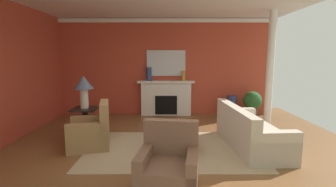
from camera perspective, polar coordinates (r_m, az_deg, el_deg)
ground_plane at (r=4.98m, az=-1.83°, el=-13.42°), size 8.56×8.56×0.00m
wall_fireplace at (r=7.98m, az=-1.10°, el=6.19°), size 7.19×0.12×3.09m
crown_moulding at (r=7.98m, az=-1.14°, el=16.75°), size 7.19×0.08×0.12m
area_rug at (r=5.09m, az=0.96°, el=-12.85°), size 3.42×2.20×0.01m
fireplace at (r=7.87m, az=-0.40°, el=-1.25°), size 1.80×0.35×1.12m
mantel_mirror at (r=7.88m, az=-0.40°, el=7.15°), size 1.24×0.04×0.82m
sofa at (r=5.42m, az=18.51°, el=-8.73°), size 1.03×2.15×0.85m
armchair_near_window at (r=5.35m, az=-17.47°, el=-8.80°), size 0.96×0.96×0.95m
armchair_facing_fireplace at (r=3.54m, az=0.19°, el=-17.50°), size 0.91×0.91×0.95m
coffee_table at (r=4.99m, az=0.97°, el=-9.32°), size 1.00×1.00×0.45m
side_table at (r=6.00m, az=-18.76°, el=-6.06°), size 0.56×0.56×0.70m
table_lamp at (r=5.86m, az=-19.13°, el=1.78°), size 0.44×0.44×0.75m
vase_tall_corner at (r=7.87m, az=14.74°, el=-2.96°), size 0.31×0.31×0.68m
vase_mantel_right at (r=7.75m, az=3.68°, el=4.16°), size 0.12×0.12×0.32m
vase_mantel_left at (r=7.75m, az=-4.49°, el=4.56°), size 0.18×0.18×0.43m
book_red_cover at (r=4.88m, az=1.62°, el=-7.94°), size 0.25×0.21×0.06m
potted_plant at (r=7.91m, az=19.20°, el=-1.98°), size 0.56×0.56×0.83m
column_white at (r=7.21m, az=22.87°, el=5.30°), size 0.20×0.20×3.09m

